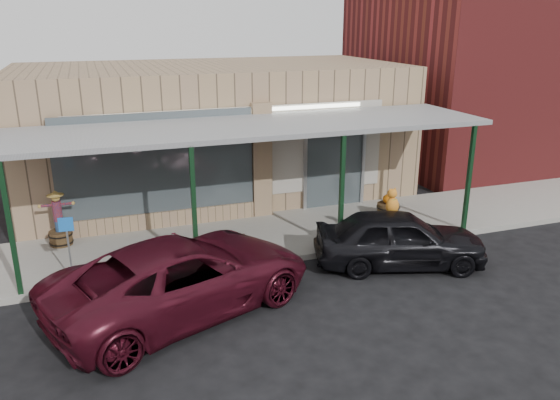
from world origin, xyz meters
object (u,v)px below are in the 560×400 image
object	(u,v)px
parked_sedan	(400,238)
car_maroon	(183,276)
barrel_scarecrow	(59,227)
barrel_pumpkin	(388,209)
handicap_sign	(68,241)

from	to	relation	value
parked_sedan	car_maroon	bearing A→B (deg)	111.78
barrel_scarecrow	parked_sedan	xyz separation A→B (m)	(7.58, -3.60, 0.05)
barrel_pumpkin	barrel_scarecrow	bearing A→B (deg)	173.57
barrel_pumpkin	parked_sedan	distance (m)	2.89
handicap_sign	car_maroon	bearing A→B (deg)	-33.74
barrel_scarecrow	car_maroon	xyz separation A→B (m)	(2.41, -4.03, 0.11)
barrel_scarecrow	car_maroon	size ratio (longest dim) A/B	0.27
handicap_sign	parked_sedan	size ratio (longest dim) A/B	0.35
barrel_scarecrow	parked_sedan	world-z (taller)	parked_sedan
handicap_sign	parked_sedan	bearing A→B (deg)	-4.17
barrel_scarecrow	barrel_pumpkin	bearing A→B (deg)	12.28
handicap_sign	parked_sedan	world-z (taller)	parked_sedan
barrel_scarecrow	car_maroon	world-z (taller)	barrel_scarecrow
barrel_scarecrow	handicap_sign	xyz separation A→B (m)	(0.29, -2.24, 0.46)
barrel_scarecrow	handicap_sign	size ratio (longest dim) A/B	0.98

